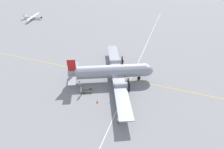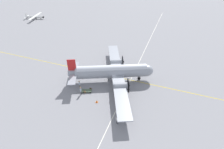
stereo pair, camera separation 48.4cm
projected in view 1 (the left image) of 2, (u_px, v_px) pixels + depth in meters
ground_plane at (112, 81)px, 39.81m from camera, size 300.00×300.00×0.00m
apron_line_eastwest at (114, 77)px, 41.11m from camera, size 120.00×0.16×0.01m
apron_line_northsouth at (129, 84)px, 38.74m from camera, size 0.16×120.00×0.01m
airliner_main at (114, 71)px, 38.39m from camera, size 18.58×25.94×5.86m
crew_foreground at (118, 119)px, 29.19m from camera, size 0.52×0.37×1.67m
passenger_boarding at (81, 90)px, 35.28m from camera, size 0.37×0.58×1.86m
ramp_agent at (80, 84)px, 37.05m from camera, size 0.37×0.55×1.80m
suitcase_near_door at (85, 92)px, 36.14m from camera, size 0.48×0.17×0.49m
suitcase_upright_spare at (91, 89)px, 36.92m from camera, size 0.45×0.14×0.55m
baggage_cart at (87, 91)px, 36.43m from camera, size 2.25×1.75×0.56m
light_aircraft_distant at (33, 17)px, 76.09m from camera, size 8.55×11.24×2.15m
traffic_cone at (97, 101)px, 33.88m from camera, size 0.43×0.43×0.57m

